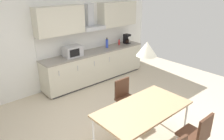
{
  "coord_description": "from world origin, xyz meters",
  "views": [
    {
      "loc": [
        -2.52,
        -2.71,
        2.73
      ],
      "look_at": [
        0.32,
        0.55,
        1.0
      ],
      "focal_mm": 35.0,
      "sensor_mm": 36.0,
      "label": 1
    }
  ],
  "objects_px": {
    "chair_near_right": "(198,133)",
    "coffee_maker": "(126,39)",
    "bottle_red": "(119,42)",
    "pendant_lamp": "(147,49)",
    "dining_table": "(143,110)",
    "microwave": "(73,51)",
    "bottle_blue": "(107,43)",
    "chair_far_right": "(125,95)"
  },
  "relations": [
    {
      "from": "dining_table",
      "to": "coffee_maker",
      "type": "bearing_deg",
      "value": 49.91
    },
    {
      "from": "bottle_red",
      "to": "chair_near_right",
      "type": "bearing_deg",
      "value": -115.04
    },
    {
      "from": "bottle_blue",
      "to": "chair_far_right",
      "type": "bearing_deg",
      "value": -120.77
    },
    {
      "from": "microwave",
      "to": "chair_near_right",
      "type": "xyz_separation_m",
      "value": [
        0.01,
        -3.64,
        -0.51
      ]
    },
    {
      "from": "microwave",
      "to": "coffee_maker",
      "type": "relative_size",
      "value": 1.6
    },
    {
      "from": "dining_table",
      "to": "pendant_lamp",
      "type": "bearing_deg",
      "value": 104.04
    },
    {
      "from": "chair_near_right",
      "to": "coffee_maker",
      "type": "bearing_deg",
      "value": 61.18
    },
    {
      "from": "bottle_red",
      "to": "chair_far_right",
      "type": "height_order",
      "value": "bottle_red"
    },
    {
      "from": "chair_near_right",
      "to": "chair_far_right",
      "type": "bearing_deg",
      "value": 89.91
    },
    {
      "from": "microwave",
      "to": "dining_table",
      "type": "distance_m",
      "value": 2.86
    },
    {
      "from": "coffee_maker",
      "to": "microwave",
      "type": "bearing_deg",
      "value": -179.26
    },
    {
      "from": "chair_near_right",
      "to": "bottle_red",
      "type": "bearing_deg",
      "value": 64.96
    },
    {
      "from": "coffee_maker",
      "to": "chair_far_right",
      "type": "distance_m",
      "value": 2.9
    },
    {
      "from": "bottle_blue",
      "to": "dining_table",
      "type": "relative_size",
      "value": 0.18
    },
    {
      "from": "bottle_blue",
      "to": "dining_table",
      "type": "xyz_separation_m",
      "value": [
        -1.6,
        -2.88,
        -0.32
      ]
    },
    {
      "from": "pendant_lamp",
      "to": "bottle_blue",
      "type": "bearing_deg",
      "value": 60.89
    },
    {
      "from": "dining_table",
      "to": "chair_near_right",
      "type": "height_order",
      "value": "chair_near_right"
    },
    {
      "from": "dining_table",
      "to": "chair_far_right",
      "type": "bearing_deg",
      "value": 65.29
    },
    {
      "from": "coffee_maker",
      "to": "pendant_lamp",
      "type": "xyz_separation_m",
      "value": [
        -2.39,
        -2.84,
        0.74
      ]
    },
    {
      "from": "coffee_maker",
      "to": "bottle_red",
      "type": "xyz_separation_m",
      "value": [
        -0.29,
        0.03,
        -0.07
      ]
    },
    {
      "from": "chair_far_right",
      "to": "chair_near_right",
      "type": "height_order",
      "value": "same"
    },
    {
      "from": "pendant_lamp",
      "to": "dining_table",
      "type": "bearing_deg",
      "value": -75.96
    },
    {
      "from": "chair_far_right",
      "to": "microwave",
      "type": "bearing_deg",
      "value": 90.47
    },
    {
      "from": "bottle_red",
      "to": "chair_near_right",
      "type": "height_order",
      "value": "bottle_red"
    },
    {
      "from": "dining_table",
      "to": "chair_far_right",
      "type": "height_order",
      "value": "chair_far_right"
    },
    {
      "from": "coffee_maker",
      "to": "bottle_blue",
      "type": "relative_size",
      "value": 0.99
    },
    {
      "from": "bottle_blue",
      "to": "chair_near_right",
      "type": "xyz_separation_m",
      "value": [
        -1.23,
        -3.7,
        -0.5
      ]
    },
    {
      "from": "bottle_red",
      "to": "dining_table",
      "type": "relative_size",
      "value": 0.11
    },
    {
      "from": "pendant_lamp",
      "to": "chair_far_right",
      "type": "bearing_deg",
      "value": 65.29
    },
    {
      "from": "chair_far_right",
      "to": "pendant_lamp",
      "type": "height_order",
      "value": "pendant_lamp"
    },
    {
      "from": "dining_table",
      "to": "microwave",
      "type": "bearing_deg",
      "value": 82.67
    },
    {
      "from": "microwave",
      "to": "pendant_lamp",
      "type": "distance_m",
      "value": 2.93
    },
    {
      "from": "bottle_red",
      "to": "pendant_lamp",
      "type": "xyz_separation_m",
      "value": [
        -2.1,
        -2.87,
        0.81
      ]
    },
    {
      "from": "bottle_blue",
      "to": "chair_near_right",
      "type": "distance_m",
      "value": 3.93
    },
    {
      "from": "microwave",
      "to": "coffee_maker",
      "type": "xyz_separation_m",
      "value": [
        2.03,
        0.03,
        0.01
      ]
    },
    {
      "from": "pendant_lamp",
      "to": "bottle_red",
      "type": "bearing_deg",
      "value": 53.8
    },
    {
      "from": "chair_near_right",
      "to": "pendant_lamp",
      "type": "height_order",
      "value": "pendant_lamp"
    },
    {
      "from": "microwave",
      "to": "dining_table",
      "type": "height_order",
      "value": "microwave"
    },
    {
      "from": "coffee_maker",
      "to": "bottle_red",
      "type": "distance_m",
      "value": 0.3
    },
    {
      "from": "microwave",
      "to": "dining_table",
      "type": "xyz_separation_m",
      "value": [
        -0.36,
        -2.81,
        -0.33
      ]
    },
    {
      "from": "bottle_red",
      "to": "pendant_lamp",
      "type": "relative_size",
      "value": 0.6
    },
    {
      "from": "chair_near_right",
      "to": "microwave",
      "type": "bearing_deg",
      "value": 90.21
    }
  ]
}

